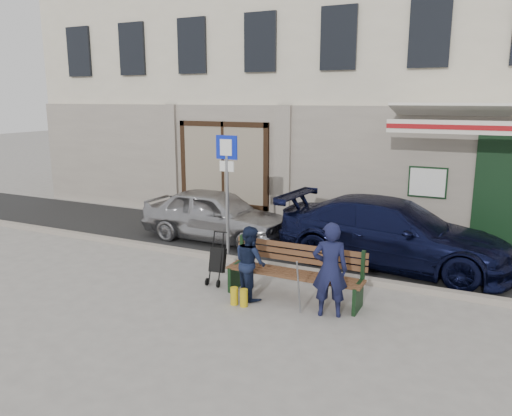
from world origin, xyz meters
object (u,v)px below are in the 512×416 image
Objects in this scene: woman at (250,262)px; stroller at (217,261)px; car_silver at (216,215)px; parking_sign at (227,178)px; man at (330,270)px; car_navy at (393,233)px; bench at (292,273)px.

stroller is at bearing 14.67° from woman.
woman is at bearing -139.05° from car_silver.
woman is (1.38, -1.68, -1.13)m from parking_sign.
man is (3.80, -2.95, 0.13)m from car_silver.
parking_sign is (0.97, -1.16, 1.14)m from car_silver.
parking_sign is at bearing 114.10° from car_navy.
parking_sign is (-3.23, -1.12, 1.08)m from car_navy.
car_silver is 2.92m from stroller.
car_navy is 1.79× the size of parking_sign.
parking_sign is at bearing -14.51° from woman.
car_silver reaches higher than bench.
man is at bearing 177.15° from car_navy.
parking_sign reaches higher than car_silver.
car_silver is at bearing 131.22° from parking_sign.
car_silver is at bearing 94.45° from car_navy.
bench is 0.94m from man.
parking_sign is 1.97m from stroller.
woman is (-1.85, -2.79, -0.05)m from car_navy.
car_navy reaches higher than woman.
woman reaches higher than stroller.
man reaches higher than stroller.
stroller is (-2.30, 0.45, -0.34)m from man.
parking_sign is 1.10× the size of bench.
parking_sign is at bearing 145.27° from bench.
bench is at bearing 159.65° from car_navy.
woman is at bearing -157.81° from bench.
bench is 2.48× the size of stroller.
bench is at bearing -33.34° from parking_sign.
car_navy reaches higher than bench.
car_navy is 2.94m from man.
man reaches higher than bench.
stroller is (-2.70, -2.46, -0.26)m from car_navy.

